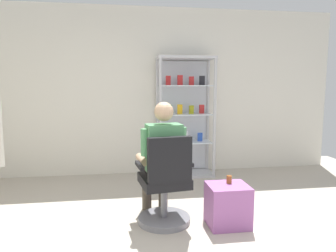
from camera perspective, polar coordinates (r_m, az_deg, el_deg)
name	(u,v)px	position (r m, az deg, el deg)	size (l,w,h in m)	color
back_wall	(158,92)	(5.16, -1.84, 6.32)	(6.00, 0.10, 2.70)	silver
display_cabinet_main	(184,116)	(5.02, 3.04, 1.88)	(0.90, 0.45, 1.90)	#B7B7BC
office_chair	(165,188)	(3.29, -0.48, -11.38)	(0.60, 0.56, 0.96)	slate
seated_shopkeeper	(161,155)	(3.35, -1.25, -5.34)	(0.53, 0.60, 1.29)	#3F382D
storage_crate	(228,205)	(3.39, 10.92, -14.11)	(0.42, 0.37, 0.43)	#9E599E
tea_glass	(229,179)	(3.36, 11.19, -9.62)	(0.06, 0.06, 0.08)	brown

